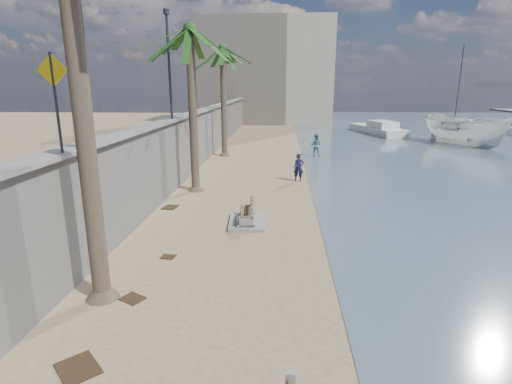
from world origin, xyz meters
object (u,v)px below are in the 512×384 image
object	(u,v)px
palm_mid	(190,31)
yacht_far	(377,131)
palm_back	(223,50)
person_b	(316,144)
bench_far	(247,214)
person_a	(299,166)
sailboat_west	(454,123)
boat_cruiser	(466,129)

from	to	relation	value
palm_mid	yacht_far	bearing A→B (deg)	60.18
palm_back	person_b	xyz separation A→B (m)	(6.95, 0.22, -6.76)
bench_far	palm_back	size ratio (longest dim) A/B	0.24
person_a	yacht_far	world-z (taller)	person_a
yacht_far	sailboat_west	xyz separation A→B (m)	(12.42, 10.17, -0.03)
palm_mid	yacht_far	world-z (taller)	palm_mid
palm_mid	palm_back	world-z (taller)	palm_back
bench_far	person_a	distance (m)	7.65
palm_mid	palm_back	distance (m)	10.57
palm_mid	boat_cruiser	world-z (taller)	palm_mid
person_b	sailboat_west	bearing A→B (deg)	-117.28
palm_mid	person_a	size ratio (longest dim) A/B	4.86
bench_far	person_a	xyz separation A→B (m)	(2.26, 7.28, 0.53)
boat_cruiser	palm_back	bearing A→B (deg)	170.51
person_a	sailboat_west	world-z (taller)	sailboat_west
yacht_far	palm_back	bearing A→B (deg)	121.29
palm_back	yacht_far	size ratio (longest dim) A/B	0.96
palm_back	person_a	xyz separation A→B (m)	(5.37, -8.14, -6.81)
yacht_far	person_a	bearing A→B (deg)	143.30
palm_back	bench_far	bearing A→B (deg)	-78.60
palm_mid	person_a	world-z (taller)	palm_mid
bench_far	boat_cruiser	distance (m)	28.57
palm_back	person_b	size ratio (longest dim) A/B	4.63
palm_back	person_b	bearing A→B (deg)	1.80
boat_cruiser	yacht_far	world-z (taller)	boat_cruiser
bench_far	palm_back	xyz separation A→B (m)	(-3.11, 15.42, 7.34)
boat_cruiser	yacht_far	bearing A→B (deg)	96.80
palm_mid	person_b	size ratio (longest dim) A/B	4.61
person_b	yacht_far	bearing A→B (deg)	-106.18
boat_cruiser	person_b	bearing A→B (deg)	177.99
palm_mid	sailboat_west	bearing A→B (deg)	52.93
palm_mid	person_a	xyz separation A→B (m)	(5.33, 2.44, -6.79)
person_b	yacht_far	size ratio (longest dim) A/B	0.21
person_a	yacht_far	bearing A→B (deg)	66.15
palm_back	boat_cruiser	bearing A→B (deg)	18.58
person_b	boat_cruiser	world-z (taller)	boat_cruiser
sailboat_west	boat_cruiser	bearing A→B (deg)	-109.44
yacht_far	palm_mid	bearing A→B (deg)	135.58
boat_cruiser	sailboat_west	distance (m)	19.74
bench_far	person_a	world-z (taller)	person_a
boat_cruiser	sailboat_west	xyz separation A→B (m)	(6.56, 18.58, -1.18)
palm_mid	palm_back	xyz separation A→B (m)	(-0.04, 10.57, 0.02)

